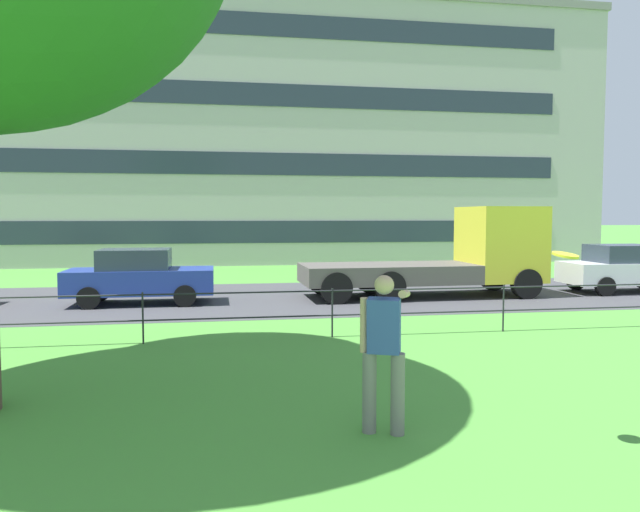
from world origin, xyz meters
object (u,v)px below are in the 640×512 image
object	(u,v)px
car_blue_center	(140,276)
flatbed_truck_left	(456,256)
frisbee	(565,255)
person_thrower	(384,348)
apartment_building_background	(239,139)
car_white_far_left	(625,268)

from	to	relation	value
car_blue_center	flatbed_truck_left	world-z (taller)	flatbed_truck_left
frisbee	flatbed_truck_left	distance (m)	12.34
person_thrower	apartment_building_background	distance (m)	29.62
car_white_far_left	person_thrower	bearing A→B (deg)	-135.49
car_blue_center	apartment_building_background	xyz separation A→B (m)	(3.39, 18.18, 6.14)
apartment_building_background	car_blue_center	bearing A→B (deg)	-100.55
flatbed_truck_left	apartment_building_background	distance (m)	19.81
person_thrower	flatbed_truck_left	xyz separation A→B (m)	(5.36, 11.01, 0.24)
person_thrower	frisbee	size ratio (longest dim) A/B	4.88
frisbee	apartment_building_background	bearing A→B (deg)	94.57
person_thrower	car_blue_center	bearing A→B (deg)	110.46
person_thrower	car_white_far_left	distance (m)	15.56
frisbee	apartment_building_background	distance (m)	30.25
frisbee	car_blue_center	world-z (taller)	frisbee
apartment_building_background	flatbed_truck_left	bearing A→B (deg)	-71.52
frisbee	apartment_building_background	xyz separation A→B (m)	(-2.38, 29.76, 4.86)
person_thrower	car_blue_center	world-z (taller)	person_thrower
person_thrower	frisbee	xyz separation A→B (m)	(1.72, -0.75, 1.08)
car_white_far_left	apartment_building_background	xyz separation A→B (m)	(-11.75, 18.10, 6.14)
car_blue_center	apartment_building_background	bearing A→B (deg)	79.45
person_thrower	car_blue_center	xyz separation A→B (m)	(-4.04, 10.83, -0.20)
car_white_far_left	flatbed_truck_left	bearing A→B (deg)	178.93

